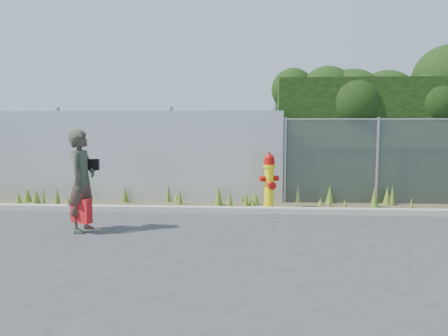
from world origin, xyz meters
name	(u,v)px	position (x,y,z in m)	size (l,w,h in m)	color
ground	(236,234)	(0.00, 0.00, 0.00)	(80.00, 80.00, 0.00)	#38383B
curb	(239,210)	(0.00, 1.80, 0.06)	(16.00, 0.22, 0.12)	#A7A197
weed_strip	(243,200)	(0.06, 2.51, 0.14)	(16.00, 1.32, 0.54)	#49402A
corrugated_fence	(108,156)	(-3.25, 3.01, 1.10)	(8.50, 0.21, 2.30)	#B3B6BA
chainlink_fence	(423,161)	(4.25, 3.00, 1.03)	(6.50, 0.07, 2.05)	gray
hedge	(417,120)	(4.43, 4.00, 2.00)	(7.44, 1.98, 3.87)	black
fire_hydrant	(269,182)	(0.65, 2.19, 0.62)	(0.43, 0.38, 1.27)	yellow
woman	(82,181)	(-2.71, 0.02, 0.90)	(0.65, 0.43, 1.80)	#0E5E40
red_tote_bag	(81,211)	(-2.68, -0.13, 0.40)	(0.38, 0.14, 0.49)	#A51D09
black_shoulder_bag	(91,165)	(-2.60, 0.22, 1.17)	(0.27, 0.11, 0.20)	black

